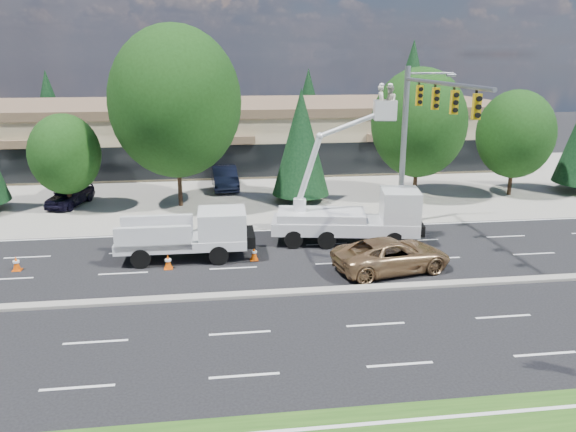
{
  "coord_description": "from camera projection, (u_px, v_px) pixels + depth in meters",
  "views": [
    {
      "loc": [
        -0.66,
        -21.39,
        9.6
      ],
      "look_at": [
        2.6,
        3.35,
        2.4
      ],
      "focal_mm": 35.0,
      "sensor_mm": 36.0,
      "label": 1
    }
  ],
  "objects": [
    {
      "name": "concrete_apron",
      "position": [
        225.0,
        187.0,
        42.17
      ],
      "size": [
        140.0,
        22.0,
        0.01
      ],
      "primitive_type": "cube",
      "color": "gray",
      "rests_on": "ground"
    },
    {
      "name": "tree_front_d",
      "position": [
        175.0,
        102.0,
        35.16
      ],
      "size": [
        8.29,
        8.29,
        11.5
      ],
      "color": "#332114",
      "rests_on": "ground"
    },
    {
      "name": "traffic_cone_b",
      "position": [
        168.0,
        262.0,
        26.03
      ],
      "size": [
        0.4,
        0.4,
        0.7
      ],
      "color": "#E44F07",
      "rests_on": "ground"
    },
    {
      "name": "utility_pickup",
      "position": [
        192.0,
        239.0,
        27.21
      ],
      "size": [
        6.2,
        2.51,
        2.37
      ],
      "rotation": [
        0.0,
        0.0,
        -0.01
      ],
      "color": "silver",
      "rests_on": "ground"
    },
    {
      "name": "traffic_cone_d",
      "position": [
        383.0,
        252.0,
        27.34
      ],
      "size": [
        0.4,
        0.4,
        0.7
      ],
      "color": "#E44F07",
      "rests_on": "ground"
    },
    {
      "name": "signal_mast",
      "position": [
        419.0,
        125.0,
        29.41
      ],
      "size": [
        2.76,
        10.16,
        9.0
      ],
      "color": "gray",
      "rests_on": "ground"
    },
    {
      "name": "bucket_truck",
      "position": [
        357.0,
        210.0,
        29.25
      ],
      "size": [
        7.86,
        3.58,
        8.26
      ],
      "rotation": [
        0.0,
        0.0,
        -0.18
      ],
      "color": "silver",
      "rests_on": "ground"
    },
    {
      "name": "traffic_cone_c",
      "position": [
        254.0,
        253.0,
        27.13
      ],
      "size": [
        0.4,
        0.4,
        0.7
      ],
      "color": "#E44F07",
      "rests_on": "ground"
    },
    {
      "name": "ground",
      "position": [
        236.0,
        296.0,
        23.12
      ],
      "size": [
        140.0,
        140.0,
        0.0
      ],
      "primitive_type": "plane",
      "color": "black",
      "rests_on": "ground"
    },
    {
      "name": "tree_front_g",
      "position": [
        515.0,
        134.0,
        38.73
      ],
      "size": [
        5.29,
        5.29,
        7.34
      ],
      "color": "#332114",
      "rests_on": "ground"
    },
    {
      "name": "road_median",
      "position": [
        236.0,
        295.0,
        23.1
      ],
      "size": [
        120.0,
        0.55,
        0.12
      ],
      "primitive_type": "cube",
      "color": "gray",
      "rests_on": "ground"
    },
    {
      "name": "tree_back_b",
      "position": [
        182.0,
        90.0,
        61.0
      ],
      "size": [
        5.55,
        5.55,
        10.94
      ],
      "color": "#332114",
      "rests_on": "ground"
    },
    {
      "name": "tree_front_e",
      "position": [
        301.0,
        142.0,
        36.91
      ],
      "size": [
        3.83,
        3.83,
        7.54
      ],
      "color": "#332114",
      "rests_on": "ground"
    },
    {
      "name": "minivan",
      "position": [
        392.0,
        255.0,
        25.69
      ],
      "size": [
        5.84,
        3.54,
        1.52
      ],
      "primitive_type": "imported",
      "rotation": [
        0.0,
        0.0,
        1.77
      ],
      "color": "olive",
      "rests_on": "ground"
    },
    {
      "name": "tree_back_d",
      "position": [
        412.0,
        87.0,
        64.21
      ],
      "size": [
        5.71,
        5.71,
        11.26
      ],
      "color": "#332114",
      "rests_on": "ground"
    },
    {
      "name": "tree_back_a",
      "position": [
        49.0,
        106.0,
        59.66
      ],
      "size": [
        4.1,
        4.1,
        8.08
      ],
      "color": "#332114",
      "rests_on": "ground"
    },
    {
      "name": "traffic_cone_a",
      "position": [
        16.0,
        263.0,
        25.82
      ],
      "size": [
        0.4,
        0.4,
        0.7
      ],
      "color": "#E44F07",
      "rests_on": "ground"
    },
    {
      "name": "tree_front_c",
      "position": [
        65.0,
        154.0,
        35.16
      ],
      "size": [
        4.41,
        4.41,
        6.12
      ],
      "color": "#332114",
      "rests_on": "ground"
    },
    {
      "name": "parked_car_west",
      "position": [
        70.0,
        195.0,
        36.87
      ],
      "size": [
        2.81,
        4.53,
        1.44
      ],
      "primitive_type": "imported",
      "rotation": [
        0.0,
        0.0,
        -0.28
      ],
      "color": "black",
      "rests_on": "ground"
    },
    {
      "name": "parked_car_east",
      "position": [
        225.0,
        178.0,
        41.51
      ],
      "size": [
        2.04,
        5.15,
        1.67
      ],
      "primitive_type": "imported",
      "rotation": [
        0.0,
        0.0,
        0.06
      ],
      "color": "black",
      "rests_on": "ground"
    },
    {
      "name": "tree_front_f",
      "position": [
        419.0,
        123.0,
        37.6
      ],
      "size": [
        6.38,
        6.38,
        8.86
      ],
      "color": "#332114",
      "rests_on": "ground"
    },
    {
      "name": "tree_back_c",
      "position": [
        308.0,
        103.0,
        63.17
      ],
      "size": [
        4.13,
        4.13,
        8.15
      ],
      "color": "#332114",
      "rests_on": "ground"
    },
    {
      "name": "strip_mall",
      "position": [
        221.0,
        132.0,
        50.88
      ],
      "size": [
        50.4,
        15.4,
        5.5
      ],
      "color": "tan",
      "rests_on": "ground"
    }
  ]
}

